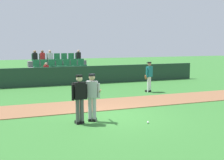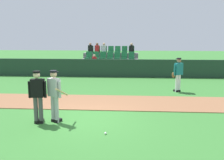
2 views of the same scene
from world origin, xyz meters
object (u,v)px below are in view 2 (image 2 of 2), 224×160
at_px(umpire_home_plate, 38,94).
at_px(runner_teal_jersey, 178,73).
at_px(batter_grey_jersey, 55,94).
at_px(baseball, 105,133).

relative_size(umpire_home_plate, runner_teal_jersey, 1.00).
bearing_deg(umpire_home_plate, runner_teal_jersey, 43.00).
height_order(umpire_home_plate, runner_teal_jersey, same).
xyz_separation_m(batter_grey_jersey, runner_teal_jersey, (4.96, 4.97, -0.01)).
distance_m(batter_grey_jersey, runner_teal_jersey, 7.02).
relative_size(batter_grey_jersey, umpire_home_plate, 1.00).
bearing_deg(umpire_home_plate, batter_grey_jersey, 15.18).
relative_size(umpire_home_plate, baseball, 23.78).
xyz_separation_m(umpire_home_plate, baseball, (2.30, -0.83, -0.96)).
height_order(batter_grey_jersey, baseball, batter_grey_jersey).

